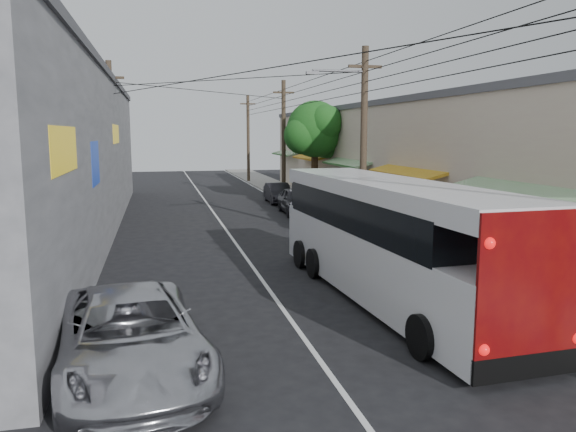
# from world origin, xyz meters

# --- Properties ---
(ground) EXTENTS (120.00, 120.00, 0.00)m
(ground) POSITION_xyz_m (0.00, 0.00, 0.00)
(ground) COLOR black
(ground) RESTS_ON ground
(sidewalk) EXTENTS (3.00, 80.00, 0.12)m
(sidewalk) POSITION_xyz_m (6.50, 20.00, 0.06)
(sidewalk) COLOR slate
(sidewalk) RESTS_ON ground
(building_right) EXTENTS (7.09, 40.00, 6.25)m
(building_right) POSITION_xyz_m (10.99, 22.00, 3.15)
(building_right) COLOR beige
(building_right) RESTS_ON ground
(building_left) EXTENTS (7.20, 36.00, 7.25)m
(building_left) POSITION_xyz_m (-8.50, 18.00, 3.65)
(building_left) COLOR gray
(building_left) RESTS_ON ground
(utility_poles) EXTENTS (11.80, 45.28, 8.00)m
(utility_poles) POSITION_xyz_m (3.13, 20.33, 4.13)
(utility_poles) COLOR #473828
(utility_poles) RESTS_ON ground
(street_tree) EXTENTS (4.40, 4.00, 6.60)m
(street_tree) POSITION_xyz_m (6.87, 26.02, 4.67)
(street_tree) COLOR #3F2B19
(street_tree) RESTS_ON ground
(coach_bus) EXTENTS (3.12, 11.51, 3.29)m
(coach_bus) POSITION_xyz_m (2.99, 5.19, 1.70)
(coach_bus) COLOR white
(coach_bus) RESTS_ON ground
(jeepney) EXTENTS (3.33, 5.97, 1.58)m
(jeepney) POSITION_xyz_m (-3.67, 1.61, 0.79)
(jeepney) COLOR #BBBBC2
(jeepney) RESTS_ON ground
(parked_suv) EXTENTS (2.76, 5.70, 1.60)m
(parked_suv) POSITION_xyz_m (4.60, 18.00, 0.80)
(parked_suv) COLOR #A4A3AB
(parked_suv) RESTS_ON ground
(parked_car_mid) EXTENTS (1.94, 4.46, 1.50)m
(parked_car_mid) POSITION_xyz_m (4.60, 21.80, 0.75)
(parked_car_mid) COLOR #28272D
(parked_car_mid) RESTS_ON ground
(parked_car_far) EXTENTS (1.47, 3.98, 1.30)m
(parked_car_far) POSITION_xyz_m (4.60, 27.00, 0.65)
(parked_car_far) COLOR black
(parked_car_far) RESTS_ON ground
(pedestrian_near) EXTENTS (0.78, 0.64, 1.85)m
(pedestrian_near) POSITION_xyz_m (6.56, 10.19, 1.05)
(pedestrian_near) COLOR pink
(pedestrian_near) RESTS_ON sidewalk
(pedestrian_far) EXTENTS (0.87, 0.77, 1.50)m
(pedestrian_far) POSITION_xyz_m (5.53, 13.86, 0.87)
(pedestrian_far) COLOR #7E91B8
(pedestrian_far) RESTS_ON sidewalk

